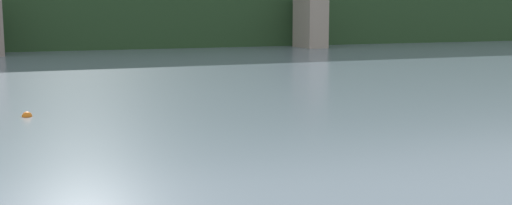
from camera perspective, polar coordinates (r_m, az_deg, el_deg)
name	(u,v)px	position (r m, az deg, el deg)	size (l,w,h in m)	color
shore_building_westcentral	(310,16)	(96.60, 4.89, 7.68)	(3.28, 6.22, 9.53)	gray
mooring_buoy_near	(27,117)	(36.53, -19.79, -1.20)	(0.55, 0.55, 0.55)	orange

